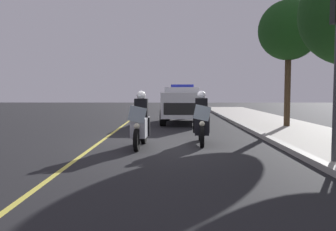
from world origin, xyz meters
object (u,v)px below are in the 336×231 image
police_motorcycle_lead_left (140,124)px  tree_far_back (289,31)px  police_motorcycle_lead_right (201,122)px  cyclist_background (201,104)px  police_suv (182,103)px

police_motorcycle_lead_left → tree_far_back: size_ratio=0.37×
police_motorcycle_lead_left → tree_far_back: (-5.64, 6.28, 3.74)m
police_motorcycle_lead_left → police_motorcycle_lead_right: 2.05m
police_motorcycle_lead_left → police_motorcycle_lead_right: bearing=110.7°
cyclist_background → police_suv: bearing=-16.0°
police_motorcycle_lead_left → police_suv: size_ratio=0.43×
cyclist_background → tree_far_back: (7.32, 3.37, 3.59)m
cyclist_background → tree_far_back: bearing=24.7°
police_motorcycle_lead_right → police_suv: bearing=-177.0°
police_suv → tree_far_back: (2.49, 4.76, 3.37)m
tree_far_back → police_suv: bearing=-117.6°
cyclist_background → tree_far_back: size_ratio=0.31×
police_motorcycle_lead_right → tree_far_back: size_ratio=0.37×
police_motorcycle_lead_left → tree_far_back: 9.23m
police_motorcycle_lead_left → cyclist_background: (-12.96, 2.91, 0.14)m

